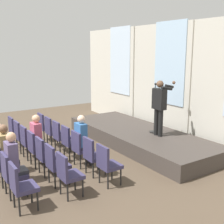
# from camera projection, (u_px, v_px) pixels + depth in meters

# --- Properties ---
(rear_partition) EXTENTS (10.73, 0.14, 3.90)m
(rear_partition) POSITION_uv_depth(u_px,v_px,m) (171.00, 80.00, 9.63)
(rear_partition) COLOR beige
(rear_partition) RESTS_ON ground
(stage_platform) EXTENTS (5.63, 2.05, 0.45)m
(stage_platform) POSITION_uv_depth(u_px,v_px,m) (138.00, 137.00, 9.31)
(stage_platform) COLOR #3F3833
(stage_platform) RESTS_ON ground
(speaker) EXTENTS (0.52, 0.69, 1.66)m
(speaker) POSITION_uv_depth(u_px,v_px,m) (160.00, 104.00, 8.49)
(speaker) COLOR black
(speaker) RESTS_ON stage_platform
(mic_stand) EXTENTS (0.28, 0.28, 1.55)m
(mic_stand) POSITION_uv_depth(u_px,v_px,m) (154.00, 122.00, 8.95)
(mic_stand) COLOR black
(mic_stand) RESTS_ON stage_platform
(chair_r0_c0) EXTENTS (0.46, 0.44, 0.94)m
(chair_r0_c0) POSITION_uv_depth(u_px,v_px,m) (44.00, 125.00, 9.53)
(chair_r0_c0) COLOR black
(chair_r0_c0) RESTS_ON ground
(chair_r0_c1) EXTENTS (0.46, 0.44, 0.94)m
(chair_r0_c1) POSITION_uv_depth(u_px,v_px,m) (52.00, 130.00, 9.00)
(chair_r0_c1) COLOR black
(chair_r0_c1) RESTS_ON ground
(chair_r0_c2) EXTENTS (0.46, 0.44, 0.94)m
(chair_r0_c2) POSITION_uv_depth(u_px,v_px,m) (60.00, 135.00, 8.47)
(chair_r0_c2) COLOR black
(chair_r0_c2) RESTS_ON ground
(chair_r0_c3) EXTENTS (0.46, 0.44, 0.94)m
(chair_r0_c3) POSITION_uv_depth(u_px,v_px,m) (69.00, 140.00, 7.94)
(chair_r0_c3) COLOR black
(chair_r0_c3) RESTS_ON ground
(chair_r0_c4) EXTENTS (0.46, 0.44, 0.94)m
(chair_r0_c4) POSITION_uv_depth(u_px,v_px,m) (80.00, 147.00, 7.42)
(chair_r0_c4) COLOR black
(chair_r0_c4) RESTS_ON ground
(audience_r0_c4) EXTENTS (0.36, 0.39, 1.36)m
(audience_r0_c4) POSITION_uv_depth(u_px,v_px,m) (83.00, 138.00, 7.41)
(audience_r0_c4) COLOR #2D2D33
(audience_r0_c4) RESTS_ON ground
(chair_r0_c5) EXTENTS (0.46, 0.44, 0.94)m
(chair_r0_c5) POSITION_uv_depth(u_px,v_px,m) (93.00, 154.00, 6.89)
(chair_r0_c5) COLOR black
(chair_r0_c5) RESTS_ON ground
(chair_r0_c6) EXTENTS (0.46, 0.44, 0.94)m
(chair_r0_c6) POSITION_uv_depth(u_px,v_px,m) (107.00, 162.00, 6.36)
(chair_r0_c6) COLOR black
(chair_r0_c6) RESTS_ON ground
(chair_r1_c0) EXTENTS (0.46, 0.44, 0.94)m
(chair_r1_c0) POSITION_uv_depth(u_px,v_px,m) (15.00, 129.00, 9.01)
(chair_r1_c0) COLOR black
(chair_r1_c0) RESTS_ON ground
(chair_r1_c1) EXTENTS (0.46, 0.44, 0.94)m
(chair_r1_c1) POSITION_uv_depth(u_px,v_px,m) (21.00, 134.00, 8.49)
(chair_r1_c1) COLOR black
(chair_r1_c1) RESTS_ON ground
(chair_r1_c2) EXTENTS (0.46, 0.44, 0.94)m
(chair_r1_c2) POSITION_uv_depth(u_px,v_px,m) (28.00, 140.00, 7.96)
(chair_r1_c2) COLOR black
(chair_r1_c2) RESTS_ON ground
(chair_r1_c3) EXTENTS (0.46, 0.44, 0.94)m
(chair_r1_c3) POSITION_uv_depth(u_px,v_px,m) (36.00, 146.00, 7.43)
(chair_r1_c3) COLOR black
(chair_r1_c3) RESTS_ON ground
(audience_r1_c3) EXTENTS (0.36, 0.39, 1.37)m
(audience_r1_c3) POSITION_uv_depth(u_px,v_px,m) (38.00, 138.00, 7.43)
(audience_r1_c3) COLOR #2D2D33
(audience_r1_c3) RESTS_ON ground
(chair_r1_c4) EXTENTS (0.46, 0.44, 0.94)m
(chair_r1_c4) POSITION_uv_depth(u_px,v_px,m) (45.00, 154.00, 6.90)
(chair_r1_c4) COLOR black
(chair_r1_c4) RESTS_ON ground
(chair_r1_c5) EXTENTS (0.46, 0.44, 0.94)m
(chair_r1_c5) POSITION_uv_depth(u_px,v_px,m) (55.00, 162.00, 6.38)
(chair_r1_c5) COLOR black
(chair_r1_c5) RESTS_ON ground
(chair_r1_c6) EXTENTS (0.46, 0.44, 0.94)m
(chair_r1_c6) POSITION_uv_depth(u_px,v_px,m) (67.00, 172.00, 5.85)
(chair_r1_c6) COLOR black
(chair_r1_c6) RESTS_ON ground
(audience_r2_c3) EXTENTS (0.36, 0.39, 1.29)m
(audience_r2_c3) POSITION_uv_depth(u_px,v_px,m) (0.00, 145.00, 6.92)
(audience_r2_c3) COLOR #2D2D33
(audience_r2_c3) RESTS_ON ground
(chair_r2_c4) EXTENTS (0.46, 0.44, 0.94)m
(chair_r2_c4) POSITION_uv_depth(u_px,v_px,m) (4.00, 162.00, 6.39)
(chair_r2_c4) COLOR black
(chair_r2_c4) RESTS_ON ground
(audience_r2_c4) EXTENTS (0.36, 0.39, 1.39)m
(audience_r2_c4) POSITION_uv_depth(u_px,v_px,m) (6.00, 151.00, 6.38)
(audience_r2_c4) COLOR #2D2D33
(audience_r2_c4) RESTS_ON ground
(chair_r2_c5) EXTENTS (0.46, 0.44, 0.94)m
(chair_r2_c5) POSITION_uv_depth(u_px,v_px,m) (11.00, 172.00, 5.86)
(chair_r2_c5) COLOR black
(chair_r2_c5) RESTS_ON ground
(audience_r2_c5) EXTENTS (0.36, 0.39, 1.37)m
(audience_r2_c5) POSITION_uv_depth(u_px,v_px,m) (14.00, 161.00, 5.86)
(audience_r2_c5) COLOR #2D2D33
(audience_r2_c5) RESTS_ON ground
(chair_r2_c6) EXTENTS (0.46, 0.44, 0.94)m
(chair_r2_c6) POSITION_uv_depth(u_px,v_px,m) (20.00, 184.00, 5.34)
(chair_r2_c6) COLOR black
(chair_r2_c6) RESTS_ON ground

